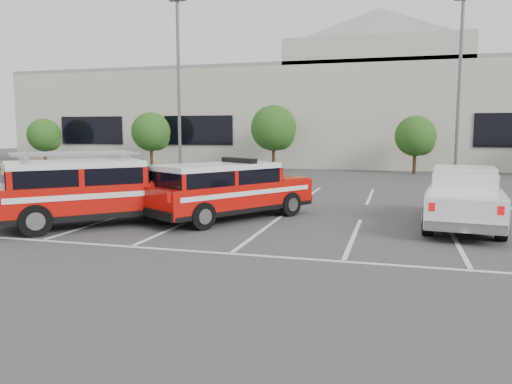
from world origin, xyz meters
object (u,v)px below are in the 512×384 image
tree_far_left (45,136)px  tree_mid_right (417,137)px  tree_mid_left (275,130)px  light_pole_mid (459,90)px  white_pickup (463,203)px  light_pole_left (179,90)px  fire_chief_suv (228,194)px  convention_building (356,111)px  ladder_suv (91,196)px  tree_left (152,133)px

tree_far_left → tree_mid_right: bearing=0.0°
tree_far_left → tree_mid_left: 20.01m
light_pole_mid → white_pickup: size_ratio=1.68×
light_pole_left → fire_chief_suv: size_ratio=1.70×
convention_building → ladder_suv: convention_building is taller
tree_far_left → convention_building: bearing=21.4°
tree_left → ladder_suv: (9.50, -22.50, -1.85)m
tree_mid_left → tree_mid_right: 10.01m
fire_chief_suv → tree_mid_left: bearing=132.0°
light_pole_mid → ladder_suv: size_ratio=1.78×
convention_building → light_pole_left: (-8.18, -19.86, 0.47)m
tree_left → tree_mid_left: 10.00m
convention_building → white_pickup: 30.11m
fire_chief_suv → ladder_suv: ladder_suv is taller
tree_mid_right → light_pole_left: size_ratio=0.39×
convention_building → ladder_suv: bearing=-99.8°
tree_far_left → ladder_suv: tree_far_left is taller
tree_far_left → tree_left: (10.00, 0.00, 0.27)m
convention_building → white_pickup: convention_building is taller
convention_building → fire_chief_suv: convention_building is taller
tree_mid_left → fire_chief_suv: size_ratio=0.80×
tree_mid_left → light_pole_left: size_ratio=0.47×
light_pole_left → ladder_suv: size_ratio=1.78×
tree_mid_left → light_pole_left: (-3.09, -10.05, 2.14)m
light_pole_mid → convention_building: bearing=113.3°
tree_far_left → tree_mid_left: tree_mid_left is taller
convention_building → ladder_suv: (-5.59, -32.32, -3.80)m
fire_chief_suv → convention_building: bearing=119.4°
tree_mid_left → ladder_suv: 22.61m
convention_building → tree_left: bearing=-146.9°
fire_chief_suv → tree_far_left: bearing=171.7°
tree_mid_right → light_pole_mid: size_ratio=0.39×
tree_mid_left → light_pole_left: bearing=-107.1°
fire_chief_suv → white_pickup: bearing=39.3°
light_pole_left → fire_chief_suv: light_pole_left is taller
tree_far_left → fire_chief_suv: 30.96m
convention_building → tree_left: (-15.09, -9.82, -1.95)m
fire_chief_suv → white_pickup: size_ratio=0.99×
tree_mid_left → light_pole_mid: 13.53m
white_pickup → tree_mid_right: bearing=98.2°
light_pole_mid → ladder_suv: 21.05m
tree_mid_left → light_pole_mid: (11.91, -6.05, 2.14)m
tree_mid_right → fire_chief_suv: size_ratio=0.66×
light_pole_left → light_pole_mid: size_ratio=1.00×
tree_left → tree_mid_left: (10.00, 0.00, 0.27)m
tree_far_left → tree_left: 10.00m
tree_mid_left → tree_mid_right: tree_mid_left is taller
tree_far_left → tree_mid_left: size_ratio=0.82×
tree_mid_right → tree_mid_left: bearing=180.0°
convention_building → tree_mid_left: convention_building is taller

